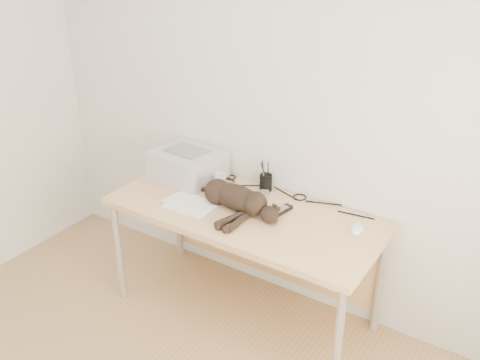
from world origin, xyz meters
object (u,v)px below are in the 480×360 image
Objects in this scene: cat at (234,198)px; mouse at (357,227)px; desk at (251,224)px; mug at (220,180)px; printer at (188,164)px; pen_cup at (266,182)px.

cat is 5.66× the size of mouse.
desk is 2.33× the size of cat.
mouse is (0.92, -0.02, -0.02)m from mug.
printer is at bearing 171.12° from desk.
mouse is at bearing -1.49° from mug.
desk is at bearing -17.41° from mug.
pen_cup reaches higher than desk.
cat is 0.30m from mug.
mouse is at bearing -11.73° from pen_cup.
cat reaches higher than mug.
desk is 17.77× the size of mug.
desk is 0.65m from mouse.
pen_cup is at bearing 22.53° from mug.
printer is 0.25m from mug.
mouse is at bearing -0.76° from printer.
mug is at bearing 162.59° from desk.
printer is at bearing 165.39° from cat.
cat is (0.48, -0.18, -0.03)m from printer.
cat is at bearing -20.92° from printer.
mug is at bearing 168.41° from mouse.
desk is 0.28m from pen_cup.
mug reaches higher than desk.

